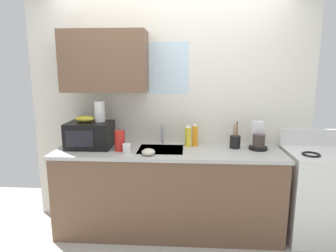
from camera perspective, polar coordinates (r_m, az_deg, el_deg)
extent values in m
cube|color=silver|center=(3.25, 0.39, 2.92)|extent=(3.09, 0.10, 2.50)
cube|color=brown|center=(3.12, -12.35, 12.28)|extent=(0.87, 0.32, 0.62)
cube|color=silver|center=(3.18, -1.04, 11.33)|extent=(0.56, 0.02, 0.55)
cube|color=brown|center=(3.14, 0.00, -12.96)|extent=(2.29, 0.60, 0.86)
cube|color=#B7B7B2|center=(2.98, 0.00, -5.05)|extent=(2.32, 0.63, 0.03)
cube|color=#9EA0A5|center=(3.02, -1.43, -5.87)|extent=(0.46, 0.38, 0.14)
cylinder|color=#B2B5BA|center=(3.19, -1.10, -1.67)|extent=(0.03, 0.03, 0.21)
cube|color=white|center=(3.40, 26.91, -11.98)|extent=(0.60, 0.60, 0.90)
torus|color=black|center=(3.12, 26.33, -5.03)|extent=(0.17, 0.17, 0.02)
cube|color=white|center=(3.48, 25.90, -2.00)|extent=(0.60, 0.04, 0.18)
cube|color=black|center=(3.15, -15.11, -1.69)|extent=(0.46, 0.34, 0.27)
cube|color=black|center=(3.01, -17.06, -2.40)|extent=(0.28, 0.01, 0.17)
ellipsoid|color=gold|center=(3.14, -16.13, 1.36)|extent=(0.20, 0.11, 0.07)
cylinder|color=white|center=(3.13, -13.31, 2.85)|extent=(0.11, 0.11, 0.22)
cylinder|color=black|center=(3.14, 17.29, -4.14)|extent=(0.19, 0.19, 0.03)
cylinder|color=#3F332D|center=(3.11, 17.42, -2.76)|extent=(0.12, 0.12, 0.13)
cube|color=silver|center=(3.17, 17.14, -1.45)|extent=(0.11, 0.09, 0.26)
cylinder|color=yellow|center=(3.09, 3.94, -2.18)|extent=(0.07, 0.07, 0.21)
cone|color=white|center=(3.07, 3.97, 0.02)|extent=(0.05, 0.05, 0.04)
cylinder|color=orange|center=(3.12, 5.33, -1.97)|extent=(0.06, 0.06, 0.22)
cone|color=white|center=(3.09, 5.37, 0.33)|extent=(0.04, 0.04, 0.04)
cylinder|color=red|center=(2.97, -9.47, -2.87)|extent=(0.10, 0.10, 0.20)
cylinder|color=white|center=(2.88, -8.09, -4.39)|extent=(0.08, 0.08, 0.09)
cylinder|color=black|center=(3.12, 13.05, -3.07)|extent=(0.11, 0.11, 0.13)
cylinder|color=olive|center=(3.09, 12.84, -1.60)|extent=(0.02, 0.03, 0.22)
cylinder|color=olive|center=(3.11, 13.43, -1.26)|extent=(0.01, 0.03, 0.25)
cylinder|color=olive|center=(3.07, 13.19, -1.45)|extent=(0.03, 0.04, 0.24)
ellipsoid|color=beige|center=(2.79, -3.89, -5.13)|extent=(0.13, 0.13, 0.06)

